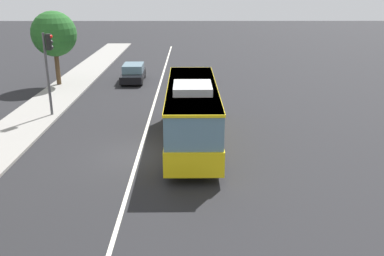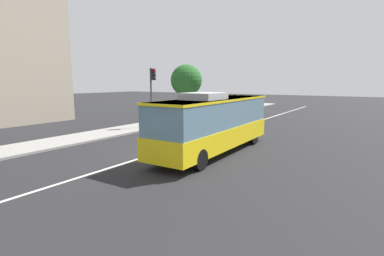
% 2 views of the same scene
% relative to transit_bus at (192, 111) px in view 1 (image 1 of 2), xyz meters
% --- Properties ---
extents(ground_plane, '(160.00, 160.00, 0.00)m').
position_rel_transit_bus_xyz_m(ground_plane, '(-1.60, 2.63, -1.81)').
color(ground_plane, black).
extents(lane_centre_line, '(76.00, 0.16, 0.01)m').
position_rel_transit_bus_xyz_m(lane_centre_line, '(-1.60, 2.63, -1.80)').
color(lane_centre_line, silver).
rests_on(lane_centre_line, ground_plane).
extents(transit_bus, '(10.02, 2.59, 3.46)m').
position_rel_transit_bus_xyz_m(transit_bus, '(0.00, 0.00, 0.00)').
color(transit_bus, yellow).
rests_on(transit_bus, ground_plane).
extents(sedan_black, '(4.54, 1.90, 1.46)m').
position_rel_transit_bus_xyz_m(sedan_black, '(14.92, 4.97, -1.09)').
color(sedan_black, black).
rests_on(sedan_black, ground_plane).
extents(traffic_light_near_corner, '(0.34, 0.62, 5.20)m').
position_rel_transit_bus_xyz_m(traffic_light_near_corner, '(4.83, 8.67, 1.75)').
color(traffic_light_near_corner, '#47474C').
rests_on(traffic_light_near_corner, ground_plane).
extents(street_tree_kerbside_centre, '(3.55, 3.55, 5.99)m').
position_rel_transit_bus_xyz_m(street_tree_kerbside_centre, '(13.28, 10.88, 2.38)').
color(street_tree_kerbside_centre, '#4C3823').
rests_on(street_tree_kerbside_centre, ground_plane).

